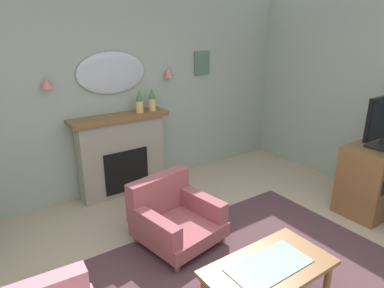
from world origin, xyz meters
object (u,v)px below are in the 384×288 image
object	(u,v)px
mantel_vase_right	(139,101)
mantel_vase_left	(152,99)
wall_mirror	(112,73)
fireplace	(122,156)
wall_sconce_left	(46,83)
framed_picture	(202,63)
coffee_table	(269,271)
armchair_by_coffee_table	(173,216)
tv_cabinet	(373,179)
wall_sconce_right	(168,72)

from	to	relation	value
mantel_vase_right	mantel_vase_left	distance (m)	0.20
mantel_vase_right	wall_mirror	xyz separation A→B (m)	(-0.30, 0.17, 0.39)
fireplace	wall_sconce_left	bearing A→B (deg)	173.84
framed_picture	coffee_table	world-z (taller)	framed_picture
fireplace	wall_mirror	size ratio (longest dim) A/B	1.42
mantel_vase_left	armchair_by_coffee_table	size ratio (longest dim) A/B	0.35
fireplace	coffee_table	world-z (taller)	fireplace
fireplace	wall_mirror	xyz separation A→B (m)	(0.00, 0.14, 1.14)
mantel_vase_left	coffee_table	world-z (taller)	mantel_vase_left
mantel_vase_left	wall_mirror	world-z (taller)	wall_mirror
fireplace	framed_picture	world-z (taller)	framed_picture
fireplace	tv_cabinet	xyz separation A→B (m)	(2.41, -2.32, -0.12)
mantel_vase_left	wall_mirror	distance (m)	0.65
wall_sconce_left	tv_cabinet	xyz separation A→B (m)	(3.26, -2.41, -1.21)
mantel_vase_right	tv_cabinet	bearing A→B (deg)	-47.34
fireplace	wall_mirror	bearing A→B (deg)	90.00
mantel_vase_right	wall_sconce_left	distance (m)	1.21
mantel_vase_right	armchair_by_coffee_table	xyz separation A→B (m)	(-0.32, -1.38, -1.01)
framed_picture	tv_cabinet	bearing A→B (deg)	-69.75
wall_mirror	wall_sconce_right	bearing A→B (deg)	-3.37
wall_mirror	framed_picture	bearing A→B (deg)	0.38
wall_mirror	wall_sconce_right	xyz separation A→B (m)	(0.85, -0.05, -0.05)
wall_sconce_left	wall_sconce_right	world-z (taller)	same
wall_mirror	mantel_vase_left	bearing A→B (deg)	-18.78
mantel_vase_right	armchair_by_coffee_table	size ratio (longest dim) A/B	0.34
mantel_vase_left	armchair_by_coffee_table	distance (m)	1.79
fireplace	armchair_by_coffee_table	distance (m)	1.43
armchair_by_coffee_table	tv_cabinet	distance (m)	2.60
wall_mirror	tv_cabinet	distance (m)	3.67
armchair_by_coffee_table	mantel_vase_right	bearing A→B (deg)	76.81
wall_sconce_right	wall_sconce_left	bearing A→B (deg)	180.00
wall_sconce_right	framed_picture	size ratio (longest dim) A/B	0.39
coffee_table	armchair_by_coffee_table	size ratio (longest dim) A/B	1.17
framed_picture	tv_cabinet	xyz separation A→B (m)	(0.91, -2.47, -1.30)
coffee_table	armchair_by_coffee_table	distance (m)	1.32
fireplace	wall_sconce_left	size ratio (longest dim) A/B	9.71
wall_mirror	framed_picture	xyz separation A→B (m)	(1.50, 0.01, 0.04)
wall_mirror	tv_cabinet	xyz separation A→B (m)	(2.41, -2.46, -1.26)
mantel_vase_left	wall_sconce_left	world-z (taller)	wall_sconce_left
armchair_by_coffee_table	wall_sconce_right	bearing A→B (deg)	59.74
coffee_table	wall_sconce_right	bearing A→B (deg)	75.07
armchair_by_coffee_table	coffee_table	bearing A→B (deg)	-84.58
wall_sconce_left	fireplace	bearing A→B (deg)	-6.16
fireplace	mantel_vase_right	world-z (taller)	mantel_vase_right
wall_mirror	coffee_table	bearing A→B (deg)	-87.96
wall_mirror	armchair_by_coffee_table	world-z (taller)	wall_mirror
mantel_vase_left	tv_cabinet	world-z (taller)	mantel_vase_left
framed_picture	armchair_by_coffee_table	world-z (taller)	framed_picture
framed_picture	armchair_by_coffee_table	size ratio (longest dim) A/B	0.38
wall_sconce_right	armchair_by_coffee_table	bearing A→B (deg)	-120.26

